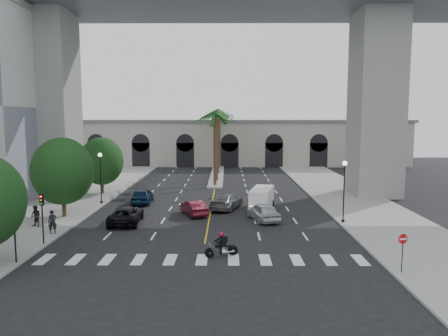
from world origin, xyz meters
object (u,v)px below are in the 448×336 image
(traffic_signal_near, at_px, (14,224))
(pedestrian_a, at_px, (53,222))
(lamp_post_right, at_px, (344,186))
(cargo_van, at_px, (262,198))
(car_a, at_px, (263,212))
(do_not_enter_sign, at_px, (403,245))
(car_c, at_px, (126,215))
(pedestrian_b, at_px, (36,216))
(lamp_post_left_far, at_px, (101,174))
(motorcycle_rider, at_px, (222,246))
(car_d, at_px, (226,201))
(car_e, at_px, (142,196))
(car_b, at_px, (194,208))
(traffic_signal_far, at_px, (42,210))

(traffic_signal_near, xyz_separation_m, pedestrian_a, (-0.39, 6.64, -1.46))
(lamp_post_right, bearing_deg, cargo_van, 138.36)
(car_a, bearing_deg, do_not_enter_sign, 101.20)
(lamp_post_right, height_order, car_c, lamp_post_right)
(cargo_van, distance_m, pedestrian_b, 20.29)
(lamp_post_left_far, relative_size, motorcycle_rider, 2.50)
(car_d, distance_m, car_e, 9.21)
(lamp_post_left_far, height_order, cargo_van, lamp_post_left_far)
(cargo_van, bearing_deg, car_b, -145.89)
(lamp_post_left_far, distance_m, do_not_enter_sign, 30.54)
(motorcycle_rider, bearing_deg, car_e, 96.95)
(cargo_van, bearing_deg, car_d, -171.28)
(traffic_signal_near, relative_size, do_not_enter_sign, 1.52)
(lamp_post_right, bearing_deg, traffic_signal_far, -164.02)
(car_b, height_order, do_not_enter_sign, do_not_enter_sign)
(lamp_post_left_far, relative_size, traffic_signal_near, 1.47)
(motorcycle_rider, distance_m, pedestrian_a, 13.90)
(cargo_van, bearing_deg, pedestrian_b, -145.65)
(car_c, bearing_deg, car_b, -152.20)
(car_e, relative_size, cargo_van, 0.91)
(lamp_post_left_far, distance_m, car_e, 4.81)
(car_d, height_order, pedestrian_a, pedestrian_a)
(traffic_signal_near, distance_m, car_d, 20.93)
(lamp_post_left_far, relative_size, car_e, 1.13)
(car_c, bearing_deg, car_d, -147.32)
(motorcycle_rider, bearing_deg, pedestrian_b, 135.88)
(cargo_van, bearing_deg, traffic_signal_far, -130.38)
(cargo_van, bearing_deg, car_a, -80.25)
(motorcycle_rider, height_order, car_d, motorcycle_rider)
(car_a, distance_m, car_c, 11.76)
(car_c, distance_m, car_d, 10.38)
(lamp_post_right, relative_size, pedestrian_a, 2.97)
(lamp_post_right, bearing_deg, car_a, 170.44)
(traffic_signal_near, height_order, traffic_signal_far, same)
(car_a, height_order, cargo_van, cargo_van)
(car_c, bearing_deg, lamp_post_left_far, -63.63)
(traffic_signal_far, bearing_deg, pedestrian_a, 98.42)
(motorcycle_rider, height_order, pedestrian_a, pedestrian_a)
(lamp_post_left_far, height_order, car_c, lamp_post_left_far)
(lamp_post_left_far, relative_size, cargo_van, 1.03)
(motorcycle_rider, bearing_deg, car_c, 114.01)
(traffic_signal_far, bearing_deg, car_b, 44.68)
(lamp_post_right, relative_size, car_a, 1.15)
(pedestrian_a, bearing_deg, do_not_enter_sign, -45.31)
(pedestrian_a, bearing_deg, car_c, 13.45)
(car_b, xyz_separation_m, car_c, (-5.48, -3.20, 0.04))
(car_d, bearing_deg, lamp_post_right, 166.86)
(lamp_post_right, height_order, car_e, lamp_post_right)
(car_a, distance_m, do_not_enter_sign, 14.90)
(car_e, bearing_deg, car_b, 134.07)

